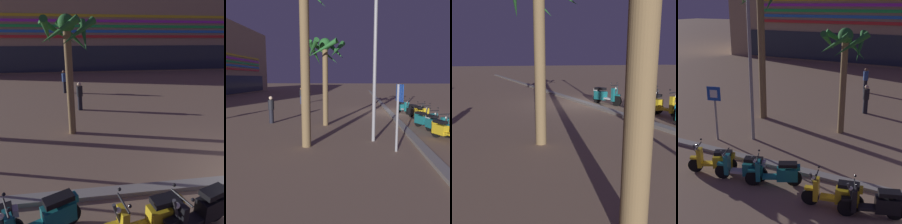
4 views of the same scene
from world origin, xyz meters
TOP-DOWN VIEW (x-y plane):
  - ground_plane at (0.00, 0.00)m, footprint 200.00×200.00m
  - curb_strip at (0.00, 0.30)m, footprint 60.00×0.36m
  - scooter_yellow_mid_centre at (-8.48, -0.97)m, footprint 1.60×0.90m
  - scooter_teal_last_in_row at (-7.24, -0.98)m, footprint 1.76×0.81m
  - scooter_teal_mid_rear at (-6.10, -0.79)m, footprint 1.72×0.95m
  - scooter_yellow_tail_end at (-3.97, -1.12)m, footprint 1.80×0.69m
  - scooter_black_lead_nearest at (-2.87, -1.06)m, footprint 1.77×0.83m
  - scooter_teal_mid_front at (-0.51, -0.65)m, footprint 1.78×0.80m
  - crossing_sign at (-10.25, 1.30)m, footprint 0.59×0.18m
  - palm_tree_mid_walkway at (-9.92, 4.66)m, footprint 2.44×2.51m
  - palm_tree_near_sign at (-5.66, 4.48)m, footprint 2.23×2.27m
  - pedestrian_by_palm_tree at (5.13, 8.38)m, footprint 0.38×0.45m
  - pedestrian_window_shopping at (-5.29, 7.71)m, footprint 0.34×0.34m
  - street_lamp at (-8.87, 2.04)m, footprint 0.36×0.36m

SIDE VIEW (x-z plane):
  - ground_plane at x=0.00m, z-range 0.00..0.00m
  - curb_strip at x=0.00m, z-range 0.00..0.12m
  - scooter_yellow_mid_centre at x=-8.48m, z-range -0.15..1.03m
  - scooter_teal_mid_rear at x=-6.10m, z-range -0.14..1.04m
  - scooter_teal_last_in_row at x=-7.24m, z-range -0.07..0.98m
  - scooter_teal_mid_front at x=-0.51m, z-range -0.13..1.04m
  - scooter_black_lead_nearest at x=-2.87m, z-range -0.12..1.05m
  - scooter_yellow_tail_end at x=-3.97m, z-range -0.12..1.06m
  - pedestrian_window_shopping at x=-5.29m, z-range 0.04..1.61m
  - pedestrian_by_palm_tree at x=5.13m, z-range 0.05..1.70m
  - crossing_sign at x=-10.25m, z-range 0.30..2.70m
  - palm_tree_near_sign at x=-5.66m, z-range 1.26..5.98m
  - street_lamp at x=-8.87m, z-range 0.72..6.91m
  - palm_tree_mid_walkway at x=-9.92m, z-range 1.61..8.42m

